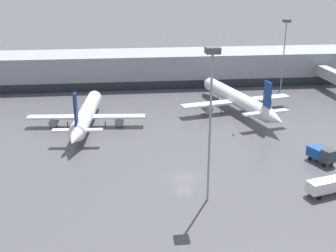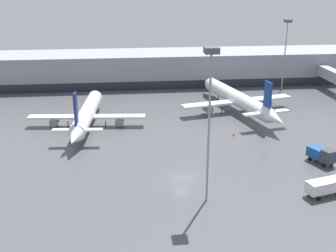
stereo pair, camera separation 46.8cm
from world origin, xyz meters
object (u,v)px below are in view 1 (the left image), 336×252
Objects in this scene: service_truck_0 at (322,154)px; parked_jet_0 at (237,99)px; traffic_cone_1 at (244,100)px; apron_light_mast_4 at (211,85)px; service_truck_2 at (325,186)px; apron_light_mast_2 at (286,35)px; traffic_cone_0 at (234,134)px; parked_jet_1 at (86,114)px.

parked_jet_0 is at bearing 169.96° from service_truck_0.
apron_light_mast_4 is (-18.94, -47.14, 16.29)m from traffic_cone_1.
apron_light_mast_4 reaches higher than service_truck_2.
parked_jet_0 is 1.91× the size of apron_light_mast_2.
apron_light_mast_4 reaches higher than traffic_cone_0.
service_truck_0 is at bearing -114.40° from parked_jet_1.
traffic_cone_0 is 0.04× the size of apron_light_mast_2.
traffic_cone_0 is at bearing -110.96° from traffic_cone_1.
apron_light_mast_2 is 66.24m from apron_light_mast_4.
parked_jet_1 reaches higher than traffic_cone_0.
service_truck_0 is at bearing -50.73° from traffic_cone_0.
service_truck_0 is 28.19m from apron_light_mast_4.
apron_light_mast_2 is at bearing 60.47° from service_truck_2.
traffic_cone_0 reaches higher than traffic_cone_1.
service_truck_0 is at bearing 179.64° from parked_jet_0.
parked_jet_1 is 5.73× the size of service_truck_2.
parked_jet_1 is 49.08m from service_truck_2.
service_truck_2 is at bearing -74.57° from traffic_cone_0.
parked_jet_1 is 1.52× the size of apron_light_mast_4.
service_truck_0 is 8.17× the size of traffic_cone_1.
traffic_cone_1 is (8.79, 22.96, -0.03)m from traffic_cone_0.
traffic_cone_0 is 30.86m from apron_light_mast_4.
parked_jet_1 is 58.37m from apron_light_mast_2.
apron_light_mast_4 reaches higher than parked_jet_0.
apron_light_mast_4 is (-32.37, -57.76, 1.70)m from apron_light_mast_2.
service_truck_2 is (2.08, -39.99, -1.57)m from parked_jet_0.
service_truck_2 is 0.27× the size of apron_light_mast_4.
traffic_cone_0 is 1.09× the size of traffic_cone_1.
parked_jet_1 is (-33.87, -6.60, -0.39)m from parked_jet_0.
parked_jet_0 is 34.51m from parked_jet_1.
parked_jet_0 reaches higher than traffic_cone_1.
parked_jet_0 is 52.32× the size of traffic_cone_0.
traffic_cone_0 is (-6.82, 24.71, -1.16)m from service_truck_2.
traffic_cone_0 is at bearing 90.71° from service_truck_2.
apron_light_mast_2 reaches higher than service_truck_2.
parked_jet_0 is 6.98× the size of service_truck_0.
traffic_cone_0 is 0.03× the size of apron_light_mast_4.
parked_jet_1 is at bearing 122.39° from service_truck_2.
service_truck_2 is 8.99× the size of traffic_cone_1.
service_truck_0 is (40.56, -22.67, -1.07)m from parked_jet_1.
service_truck_2 is 8.24× the size of traffic_cone_0.
traffic_cone_0 is at bearing 149.53° from parked_jet_0.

